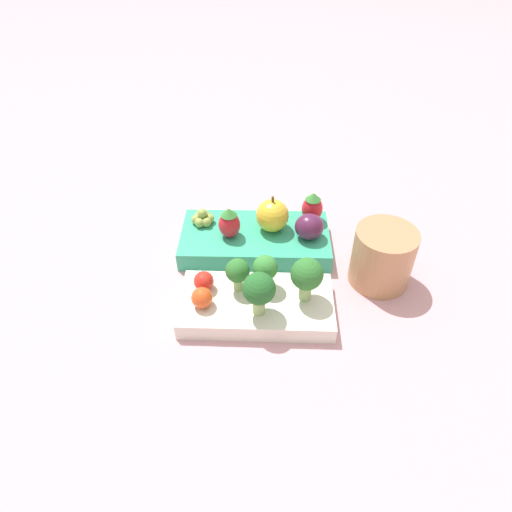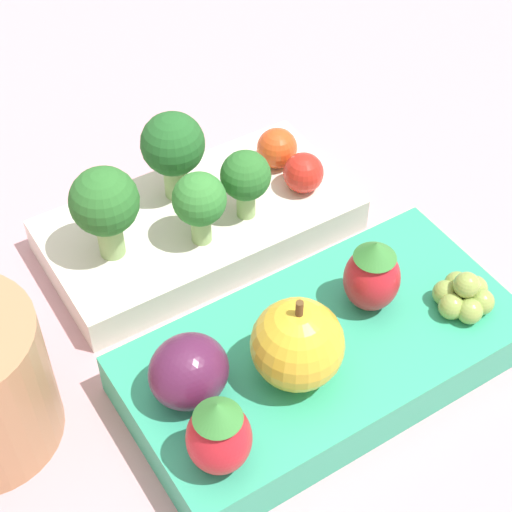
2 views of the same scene
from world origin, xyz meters
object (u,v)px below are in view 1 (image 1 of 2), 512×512
at_px(strawberry_1, 312,207).
at_px(drinking_cup, 382,257).
at_px(grape_cluster, 203,218).
at_px(plum, 309,227).
at_px(strawberry_0, 229,223).
at_px(broccoli_floret_0, 238,272).
at_px(cherry_tomato_0, 202,298).
at_px(bento_box_savoury, 257,305).
at_px(broccoli_floret_2, 307,275).
at_px(broccoli_floret_1, 255,290).
at_px(cherry_tomato_1, 204,281).
at_px(broccoli_floret_3, 265,269).
at_px(apple, 272,215).
at_px(bento_box_fruit, 255,240).

height_order(strawberry_1, drinking_cup, drinking_cup).
height_order(strawberry_1, grape_cluster, strawberry_1).
bearing_deg(plum, strawberry_0, -8.72).
bearing_deg(strawberry_1, grape_cluster, -4.58).
bearing_deg(drinking_cup, broccoli_floret_0, 4.96).
xyz_separation_m(broccoli_floret_0, cherry_tomato_0, (0.05, 0.02, -0.02)).
distance_m(bento_box_savoury, broccoli_floret_2, 0.08).
bearing_deg(broccoli_floret_0, grape_cluster, -74.34).
height_order(bento_box_savoury, strawberry_0, strawberry_0).
bearing_deg(plum, broccoli_floret_1, 53.98).
bearing_deg(grape_cluster, strawberry_0, 136.26).
height_order(broccoli_floret_0, strawberry_0, strawberry_0).
relative_size(bento_box_savoury, grape_cluster, 6.03).
bearing_deg(grape_cluster, cherry_tomato_0, 87.33).
distance_m(bento_box_savoury, cherry_tomato_0, 0.07).
relative_size(strawberry_0, strawberry_1, 1.00).
bearing_deg(strawberry_1, strawberry_0, 10.22).
relative_size(cherry_tomato_1, drinking_cup, 0.32).
relative_size(broccoli_floret_3, drinking_cup, 0.60).
height_order(strawberry_0, plum, strawberry_0).
height_order(cherry_tomato_0, strawberry_0, strawberry_0).
bearing_deg(broccoli_floret_0, strawberry_1, -134.44).
relative_size(broccoli_floret_1, apple, 1.07).
xyz_separation_m(bento_box_fruit, strawberry_1, (-0.09, -0.02, 0.04)).
xyz_separation_m(strawberry_0, grape_cluster, (0.04, -0.03, -0.01)).
distance_m(apple, strawberry_0, 0.06).
bearing_deg(plum, broccoli_floret_3, 48.87).
xyz_separation_m(bento_box_savoury, cherry_tomato_0, (0.07, 0.00, 0.02)).
bearing_deg(broccoli_floret_3, strawberry_0, -70.70).
relative_size(grape_cluster, drinking_cup, 0.42).
bearing_deg(strawberry_0, broccoli_floret_0, 90.98).
distance_m(strawberry_1, grape_cluster, 0.16).
distance_m(bento_box_fruit, broccoli_floret_3, 0.11).
distance_m(broccoli_floret_2, plum, 0.11).
bearing_deg(bento_box_savoury, broccoli_floret_2, 174.42).
bearing_deg(strawberry_1, apple, 12.64).
bearing_deg(bento_box_fruit, drinking_cup, 150.82).
bearing_deg(grape_cluster, bento_box_savoury, 110.78).
xyz_separation_m(bento_box_fruit, broccoli_floret_0, (0.03, 0.10, 0.04)).
xyz_separation_m(bento_box_savoury, grape_cluster, (0.06, -0.16, 0.02)).
distance_m(broccoli_floret_1, broccoli_floret_2, 0.07).
distance_m(broccoli_floret_0, broccoli_floret_3, 0.03).
bearing_deg(cherry_tomato_0, strawberry_1, -138.74).
bearing_deg(bento_box_fruit, grape_cluster, -23.60).
xyz_separation_m(bento_box_fruit, cherry_tomato_0, (0.08, 0.13, 0.02)).
bearing_deg(broccoli_floret_2, bento_box_fruit, -70.95).
bearing_deg(broccoli_floret_3, broccoli_floret_1, 66.79).
height_order(broccoli_floret_0, broccoli_floret_1, broccoli_floret_1).
distance_m(bento_box_fruit, plum, 0.08).
bearing_deg(apple, broccoli_floret_1, 73.85).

